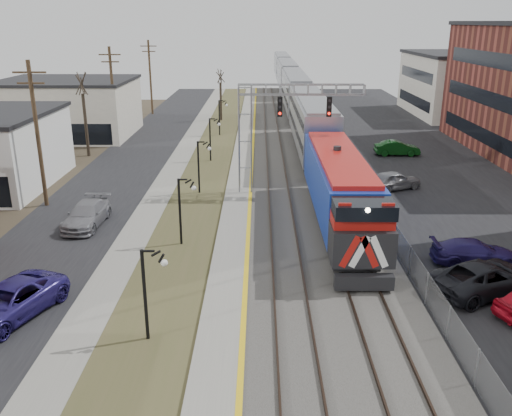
{
  "coord_description": "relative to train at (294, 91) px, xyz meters",
  "views": [
    {
      "loc": [
        0.55,
        -11.18,
        12.34
      ],
      "look_at": [
        0.37,
        17.04,
        2.6
      ],
      "focal_mm": 38.0,
      "sensor_mm": 36.0,
      "label": 1
    }
  ],
  "objects": [
    {
      "name": "car_street_a",
      "position": [
        -15.85,
        -58.09,
        -2.18
      ],
      "size": [
        4.33,
        6.02,
        1.52
      ],
      "primitive_type": "imported",
      "rotation": [
        0.0,
        0.0,
        -0.37
      ],
      "color": "navy",
      "rests_on": "ground"
    },
    {
      "name": "car_lot_f",
      "position": [
        8.38,
        -27.47,
        -2.24
      ],
      "size": [
        4.28,
        1.53,
        1.41
      ],
      "primitive_type": "imported",
      "rotation": [
        0.0,
        0.0,
        1.56
      ],
      "color": "#0C3D11",
      "rests_on": "ground"
    },
    {
      "name": "parking_lot",
      "position": [
        10.5,
        -32.76,
        -2.92
      ],
      "size": [
        16.0,
        120.0,
        0.04
      ],
      "primitive_type": "cube",
      "color": "black",
      "rests_on": "ground"
    },
    {
      "name": "track_far",
      "position": [
        -0.0,
        -32.76,
        -2.66
      ],
      "size": [
        1.58,
        120.0,
        0.15
      ],
      "color": "#2D2119",
      "rests_on": "ballast_bed"
    },
    {
      "name": "car_lot_e",
      "position": [
        5.43,
        -38.76,
        -2.21
      ],
      "size": [
        4.63,
        3.38,
        1.46
      ],
      "primitive_type": "imported",
      "rotation": [
        0.0,
        0.0,
        2.01
      ],
      "color": "slate",
      "rests_on": "ground"
    },
    {
      "name": "car_street_b",
      "position": [
        -15.9,
        -46.74,
        -2.21
      ],
      "size": [
        2.28,
        5.12,
        1.46
      ],
      "primitive_type": "imported",
      "rotation": [
        0.0,
        0.0,
        -0.05
      ],
      "color": "gray",
      "rests_on": "ground"
    },
    {
      "name": "grass_median",
      "position": [
        -9.5,
        -32.76,
        -2.91
      ],
      "size": [
        4.0,
        120.0,
        0.06
      ],
      "primitive_type": "cube",
      "color": "#454625",
      "rests_on": "ground"
    },
    {
      "name": "car_lot_d",
      "position": [
        6.53,
        -52.35,
        -2.28
      ],
      "size": [
        4.57,
        1.98,
        1.31
      ],
      "primitive_type": "imported",
      "rotation": [
        0.0,
        0.0,
        1.54
      ],
      "color": "#211753",
      "rests_on": "ground"
    },
    {
      "name": "signal_gantry",
      "position": [
        -4.28,
        -39.77,
        2.65
      ],
      "size": [
        9.0,
        1.07,
        8.15
      ],
      "color": "gray",
      "rests_on": "ground"
    },
    {
      "name": "ballast_bed",
      "position": [
        -1.5,
        -32.76,
        -2.84
      ],
      "size": [
        8.0,
        120.0,
        0.2
      ],
      "primitive_type": "cube",
      "color": "#595651",
      "rests_on": "ground"
    },
    {
      "name": "train",
      "position": [
        0.0,
        0.0,
        0.0
      ],
      "size": [
        3.0,
        108.65,
        5.33
      ],
      "color": "#13319E",
      "rests_on": "ground"
    },
    {
      "name": "utility_poles",
      "position": [
        -20.0,
        -42.76,
        2.06
      ],
      "size": [
        0.28,
        80.28,
        10.0
      ],
      "color": "#4C3823",
      "rests_on": "ground"
    },
    {
      "name": "bare_trees",
      "position": [
        -18.16,
        -28.85,
        -0.24
      ],
      "size": [
        12.3,
        42.3,
        5.95
      ],
      "color": "#382D23",
      "rests_on": "ground"
    },
    {
      "name": "track_near",
      "position": [
        -3.5,
        -32.76,
        -2.66
      ],
      "size": [
        1.58,
        120.0,
        0.15
      ],
      "color": "#2D2119",
      "rests_on": "ballast_bed"
    },
    {
      "name": "sidewalk",
      "position": [
        -12.5,
        -32.76,
        -2.9
      ],
      "size": [
        2.0,
        120.0,
        0.08
      ],
      "primitive_type": "cube",
      "color": "gray",
      "rests_on": "ground"
    },
    {
      "name": "fence",
      "position": [
        2.7,
        -32.76,
        -2.14
      ],
      "size": [
        0.04,
        120.0,
        1.6
      ],
      "primitive_type": "cube",
      "color": "gray",
      "rests_on": "ground"
    },
    {
      "name": "car_lot_c",
      "position": [
        5.84,
        -55.64,
        -2.16
      ],
      "size": [
        6.14,
        4.62,
        1.55
      ],
      "primitive_type": "imported",
      "rotation": [
        0.0,
        0.0,
        1.99
      ],
      "color": "black",
      "rests_on": "ground"
    },
    {
      "name": "platform",
      "position": [
        -6.5,
        -32.76,
        -2.82
      ],
      "size": [
        2.0,
        120.0,
        0.24
      ],
      "primitive_type": "cube",
      "color": "gray",
      "rests_on": "ground"
    },
    {
      "name": "platform_edge",
      "position": [
        -5.62,
        -32.76,
        -2.69
      ],
      "size": [
        0.24,
        120.0,
        0.01
      ],
      "primitive_type": "cube",
      "color": "gold",
      "rests_on": "platform"
    },
    {
      "name": "street_west",
      "position": [
        -17.0,
        -32.76,
        -2.92
      ],
      "size": [
        7.0,
        120.0,
        0.04
      ],
      "primitive_type": "cube",
      "color": "black",
      "rests_on": "ground"
    },
    {
      "name": "lampposts",
      "position": [
        -9.5,
        -49.47,
        -0.94
      ],
      "size": [
        0.14,
        62.14,
        4.0
      ],
      "color": "black",
      "rests_on": "ground"
    }
  ]
}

